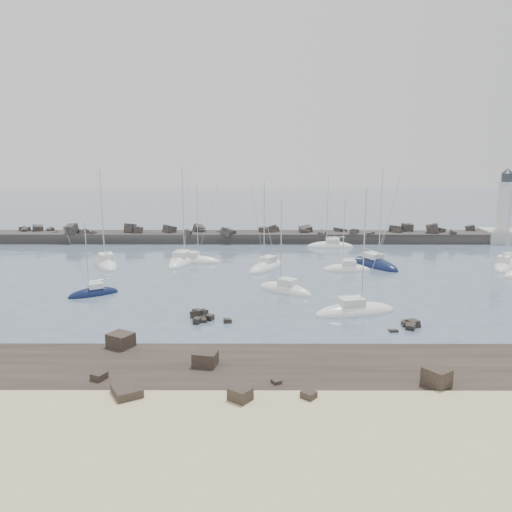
{
  "coord_description": "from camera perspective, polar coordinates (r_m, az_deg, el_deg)",
  "views": [
    {
      "loc": [
        0.32,
        -56.28,
        16.07
      ],
      "look_at": [
        0.13,
        12.0,
        2.37
      ],
      "focal_mm": 35.0,
      "sensor_mm": 36.0,
      "label": 1
    }
  ],
  "objects": [
    {
      "name": "sailboat_7",
      "position": [
        53.25,
        11.23,
        -6.29
      ],
      "size": [
        9.28,
        4.96,
        14.02
      ],
      "color": "white",
      "rests_on": "ground"
    },
    {
      "name": "sailboat_5",
      "position": [
        60.44,
        3.32,
        -3.95
      ],
      "size": [
        7.36,
        6.38,
        12.05
      ],
      "color": "white",
      "rests_on": "ground"
    },
    {
      "name": "sailboat_1",
      "position": [
        77.96,
        -16.77,
        -0.92
      ],
      "size": [
        6.68,
        9.96,
        15.24
      ],
      "color": "white",
      "rests_on": "ground"
    },
    {
      "name": "sailboat_10",
      "position": [
        85.84,
        26.8,
        -0.58
      ],
      "size": [
        3.95,
        7.48,
        11.49
      ],
      "color": "white",
      "rests_on": "ground"
    },
    {
      "name": "sailboat_12",
      "position": [
        81.53,
        26.41,
        -1.11
      ],
      "size": [
        6.27,
        8.11,
        12.89
      ],
      "color": "white",
      "rests_on": "ground"
    },
    {
      "name": "sand_strip",
      "position": [
        29.12,
        -0.53,
        -22.15
      ],
      "size": [
        140.0,
        14.0,
        1.0
      ],
      "primitive_type": "cube",
      "color": "beige",
      "rests_on": "ground"
    },
    {
      "name": "sailboat_13",
      "position": [
        90.66,
        8.49,
        1.09
      ],
      "size": [
        8.34,
        2.75,
        13.09
      ],
      "color": "white",
      "rests_on": "ground"
    },
    {
      "name": "sailboat_8",
      "position": [
        76.5,
        13.41,
        -0.98
      ],
      "size": [
        6.99,
        10.1,
        15.44
      ],
      "color": "#0D1639",
      "rests_on": "ground"
    },
    {
      "name": "breakwater",
      "position": [
        95.91,
        -4.59,
        1.85
      ],
      "size": [
        115.0,
        7.07,
        5.24
      ],
      "color": "#292624",
      "rests_on": "ground"
    },
    {
      "name": "sailboat_2",
      "position": [
        61.9,
        -18.07,
        -4.14
      ],
      "size": [
        5.9,
        4.64,
        9.51
      ],
      "color": "#0D1639",
      "rests_on": "ground"
    },
    {
      "name": "sailboat_6",
      "position": [
        72.49,
        1.22,
        -1.35
      ],
      "size": [
        6.85,
        8.62,
        13.63
      ],
      "color": "white",
      "rests_on": "ground"
    },
    {
      "name": "ground",
      "position": [
        58.53,
        -0.16,
        -4.59
      ],
      "size": [
        400.0,
        400.0,
        0.0
      ],
      "primitive_type": "plane",
      "color": "#4A5E73",
      "rests_on": "ground"
    },
    {
      "name": "rock_cluster_far",
      "position": [
        50.62,
        17.11,
        -7.72
      ],
      "size": [
        3.47,
        2.92,
        1.49
      ],
      "color": "black",
      "rests_on": "ground"
    },
    {
      "name": "sailboat_4",
      "position": [
        77.65,
        -7.09,
        -0.59
      ],
      "size": [
        8.46,
        3.78,
        12.92
      ],
      "color": "white",
      "rests_on": "ground"
    },
    {
      "name": "rock_cluster_near",
      "position": [
        50.92,
        -6.17,
        -6.99
      ],
      "size": [
        4.39,
        3.71,
        1.41
      ],
      "color": "black",
      "rests_on": "ground"
    },
    {
      "name": "sailboat_9",
      "position": [
        72.42,
        10.3,
        -1.55
      ],
      "size": [
        6.86,
        2.27,
        10.95
      ],
      "color": "white",
      "rests_on": "ground"
    },
    {
      "name": "sailboat_3",
      "position": [
        77.57,
        -8.36,
        -0.62
      ],
      "size": [
        4.96,
        10.42,
        15.81
      ],
      "color": "white",
      "rests_on": "ground"
    },
    {
      "name": "lighthouse",
      "position": [
        106.0,
        26.33,
        3.13
      ],
      "size": [
        7.0,
        7.0,
        14.6
      ],
      "color": "#ABACA6",
      "rests_on": "ground"
    },
    {
      "name": "rock_shelf",
      "position": [
        37.85,
        -0.7,
        -13.76
      ],
      "size": [
        140.0,
        12.49,
        2.03
      ],
      "color": "black",
      "rests_on": "ground"
    }
  ]
}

